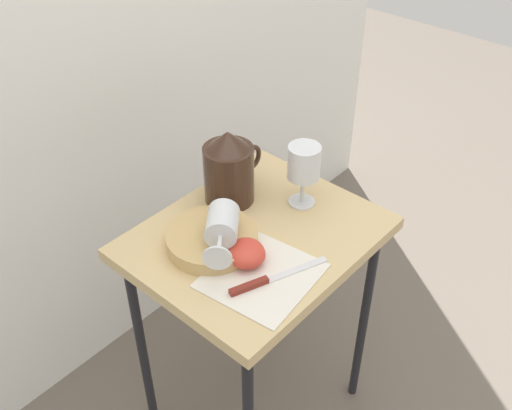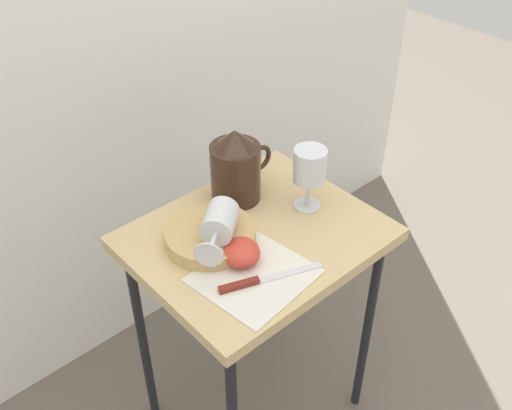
{
  "view_description": "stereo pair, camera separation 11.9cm",
  "coord_description": "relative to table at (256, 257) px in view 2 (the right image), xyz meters",
  "views": [
    {
      "loc": [
        -0.76,
        -0.68,
        1.53
      ],
      "look_at": [
        0.0,
        0.0,
        0.74
      ],
      "focal_mm": 42.12,
      "sensor_mm": 36.0,
      "label": 1
    },
    {
      "loc": [
        -0.68,
        -0.76,
        1.53
      ],
      "look_at": [
        0.0,
        0.0,
        0.74
      ],
      "focal_mm": 42.12,
      "sensor_mm": 36.0,
      "label": 2
    }
  ],
  "objects": [
    {
      "name": "table",
      "position": [
        0.0,
        0.0,
        0.0
      ],
      "size": [
        0.54,
        0.44,
        0.66
      ],
      "color": "tan",
      "rests_on": "ground_plane"
    },
    {
      "name": "linen_napkin",
      "position": [
        -0.09,
        -0.1,
        0.07
      ],
      "size": [
        0.24,
        0.23,
        0.0
      ],
      "primitive_type": "cube",
      "rotation": [
        0.0,
        0.0,
        0.12
      ],
      "color": "silver",
      "rests_on": "table"
    },
    {
      "name": "wine_glass_tipped_near",
      "position": [
        -0.09,
        0.02,
        0.14
      ],
      "size": [
        0.16,
        0.15,
        0.07
      ],
      "color": "silver",
      "rests_on": "basket_tray"
    },
    {
      "name": "curtain_drape",
      "position": [
        0.0,
        0.52,
        0.41
      ],
      "size": [
        2.4,
        0.03,
        2.01
      ],
      "primitive_type": "cube",
      "color": "white",
      "rests_on": "ground_plane"
    },
    {
      "name": "ground_plane",
      "position": [
        0.0,
        0.0,
        -0.59
      ],
      "size": [
        6.0,
        6.0,
        0.0
      ],
      "primitive_type": "plane",
      "color": "#665B51"
    },
    {
      "name": "apple_half_left",
      "position": [
        -0.09,
        -0.05,
        0.1
      ],
      "size": [
        0.08,
        0.08,
        0.04
      ],
      "primitive_type": "ellipsoid",
      "color": "#CC3D2D",
      "rests_on": "linen_napkin"
    },
    {
      "name": "knife",
      "position": [
        -0.11,
        -0.12,
        0.08
      ],
      "size": [
        0.22,
        0.09,
        0.01
      ],
      "color": "silver",
      "rests_on": "linen_napkin"
    },
    {
      "name": "basket_tray",
      "position": [
        -0.09,
        0.04,
        0.09
      ],
      "size": [
        0.2,
        0.2,
        0.03
      ],
      "primitive_type": "cylinder",
      "color": "tan",
      "rests_on": "table"
    },
    {
      "name": "pitcher",
      "position": [
        0.06,
        0.13,
        0.15
      ],
      "size": [
        0.17,
        0.12,
        0.19
      ],
      "color": "#382319",
      "rests_on": "table"
    },
    {
      "name": "apple_half_right",
      "position": [
        -0.08,
        -0.04,
        0.1
      ],
      "size": [
        0.08,
        0.08,
        0.04
      ],
      "primitive_type": "ellipsoid",
      "color": "#CC3D2D",
      "rests_on": "linen_napkin"
    },
    {
      "name": "wine_glass_upright",
      "position": [
        0.16,
        -0.01,
        0.18
      ],
      "size": [
        0.08,
        0.08,
        0.16
      ],
      "color": "silver",
      "rests_on": "table"
    }
  ]
}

